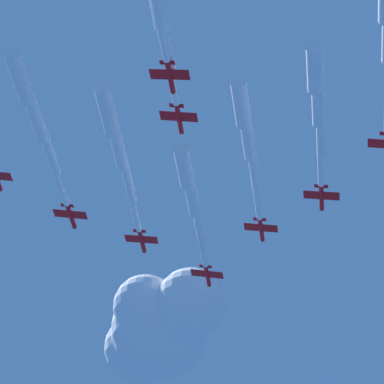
% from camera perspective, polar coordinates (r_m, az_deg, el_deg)
% --- Properties ---
extents(jet_lead, '(35.68, 42.45, 4.18)m').
position_cam_1_polar(jet_lead, '(220.35, -0.02, -0.36)').
color(jet_lead, red).
extents(jet_port_inner, '(39.17, 45.52, 4.06)m').
position_cam_1_polar(jet_port_inner, '(211.79, -4.48, 2.68)').
color(jet_port_inner, red).
extents(jet_starboard_inner, '(36.35, 44.59, 4.15)m').
position_cam_1_polar(jet_starboard_inner, '(210.53, 3.38, 3.19)').
color(jet_starboard_inner, red).
extents(jet_port_mid, '(37.98, 45.29, 4.17)m').
position_cam_1_polar(jet_port_mid, '(205.24, -9.41, 4.45)').
color(jet_port_mid, red).
extents(jet_starboard_mid, '(34.62, 40.94, 4.09)m').
position_cam_1_polar(jet_starboard_mid, '(201.02, 7.60, 5.17)').
color(jet_starboard_mid, red).
extents(jet_trail_port, '(35.79, 42.46, 4.15)m').
position_cam_1_polar(jet_trail_port, '(185.75, -2.14, 11.20)').
color(jet_trail_port, red).
extents(cloud_puff, '(46.59, 32.15, 31.43)m').
position_cam_1_polar(cloud_puff, '(278.17, -1.94, -8.00)').
color(cloud_puff, white).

